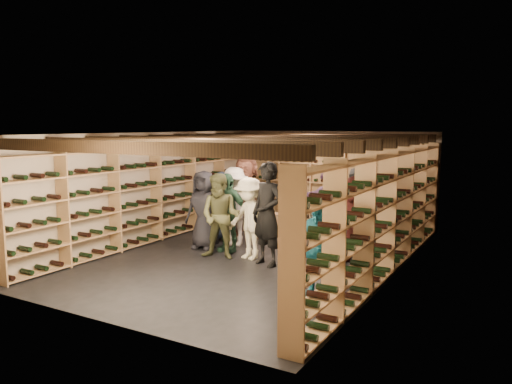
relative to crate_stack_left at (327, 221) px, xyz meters
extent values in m
plane|color=black|center=(-0.57, -2.34, -0.34)|extent=(8.00, 8.00, 0.00)
cube|color=tan|center=(-0.57, 1.66, 0.86)|extent=(5.50, 0.02, 2.40)
cube|color=tan|center=(-0.57, -6.34, 0.86)|extent=(5.50, 0.02, 2.40)
cube|color=tan|center=(-3.32, -2.34, 0.86)|extent=(0.02, 8.00, 2.40)
cube|color=tan|center=(2.18, -2.34, 0.86)|extent=(0.02, 8.00, 2.40)
cube|color=beige|center=(-0.57, -2.34, 2.06)|extent=(5.50, 8.00, 0.01)
cube|color=black|center=(-0.57, -5.84, 1.92)|extent=(5.40, 0.12, 0.18)
cube|color=black|center=(-0.57, -4.96, 1.92)|extent=(5.40, 0.12, 0.18)
cube|color=black|center=(-0.57, -4.09, 1.92)|extent=(5.40, 0.12, 0.18)
cube|color=black|center=(-0.57, -3.21, 1.92)|extent=(5.40, 0.12, 0.18)
cube|color=black|center=(-0.57, -2.34, 1.92)|extent=(5.40, 0.12, 0.18)
cube|color=black|center=(-0.57, -1.46, 1.92)|extent=(5.40, 0.12, 0.18)
cube|color=black|center=(-0.57, -0.59, 1.92)|extent=(5.40, 0.12, 0.18)
cube|color=black|center=(-0.57, 0.29, 1.92)|extent=(5.40, 0.12, 0.18)
cube|color=black|center=(-0.57, 1.16, 1.92)|extent=(5.40, 0.12, 0.18)
cube|color=#A1724E|center=(-3.14, -2.34, 0.73)|extent=(0.32, 7.50, 2.15)
cube|color=#A1724E|center=(2.00, -2.34, 0.73)|extent=(0.32, 7.50, 2.15)
cube|color=#A1724E|center=(-0.57, 1.49, 0.73)|extent=(4.70, 0.30, 2.15)
cube|color=tan|center=(0.00, 0.00, -0.25)|extent=(0.56, 0.42, 0.17)
cube|color=tan|center=(0.00, 0.00, -0.08)|extent=(0.56, 0.42, 0.17)
cube|color=tan|center=(0.00, 0.00, 0.09)|extent=(0.56, 0.42, 0.17)
cube|color=tan|center=(0.00, 0.00, 0.26)|extent=(0.56, 0.42, 0.17)
cube|color=tan|center=(-0.83, -0.52, -0.25)|extent=(0.59, 0.50, 0.17)
cube|color=tan|center=(-0.83, -0.52, -0.08)|extent=(0.59, 0.50, 0.17)
cube|color=tan|center=(-0.83, -0.52, 0.09)|extent=(0.59, 0.50, 0.17)
cube|color=tan|center=(1.24, -1.04, -0.25)|extent=(0.54, 0.40, 0.17)
imported|color=black|center=(-1.78, -2.45, 0.47)|extent=(0.83, 0.57, 1.63)
imported|color=black|center=(-0.03, -2.91, 0.61)|extent=(0.81, 0.66, 1.90)
imported|color=brown|center=(-1.02, -2.95, 0.48)|extent=(0.92, 0.79, 1.65)
imported|color=beige|center=(-0.53, -2.69, 0.45)|extent=(1.13, 0.81, 1.57)
imported|color=#16637B|center=(1.44, -4.07, 0.41)|extent=(0.92, 0.48, 1.50)
imported|color=brown|center=(-1.53, -1.15, 0.60)|extent=(1.83, 0.94, 1.89)
imported|color=#1F2C45|center=(-1.85, -1.66, 0.43)|extent=(0.86, 0.67, 1.55)
imported|color=gray|center=(0.52, -2.90, 0.43)|extent=(0.61, 0.44, 1.54)
imported|color=#491917|center=(1.40, -2.22, 0.48)|extent=(0.98, 0.89, 1.65)
imported|color=#B9B2AB|center=(-1.36, -1.91, 0.50)|extent=(1.17, 0.78, 1.68)
imported|color=#234733|center=(-1.21, -2.43, 0.46)|extent=(0.94, 0.40, 1.61)
imported|color=#724D7E|center=(0.49, -1.04, 0.58)|extent=(1.76, 0.79, 1.83)
imported|color=#2F2F33|center=(1.06, -1.04, 0.52)|extent=(0.89, 0.62, 1.73)
camera|label=1|loc=(4.24, -10.77, 2.22)|focal=35.00mm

